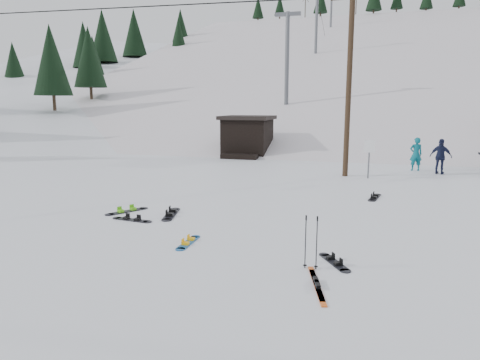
# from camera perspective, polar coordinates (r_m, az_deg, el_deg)

# --- Properties ---
(ground) EXTENTS (200.00, 200.00, 0.00)m
(ground) POSITION_cam_1_polar(r_m,az_deg,el_deg) (8.91, -4.51, -13.19)
(ground) COLOR white
(ground) RESTS_ON ground
(ski_slope) EXTENTS (60.00, 85.24, 65.97)m
(ski_slope) POSITION_cam_1_polar(r_m,az_deg,el_deg) (64.58, 13.50, -4.14)
(ski_slope) COLOR silver
(ski_slope) RESTS_ON ground
(ridge_left) EXTENTS (47.54, 95.03, 58.38)m
(ridge_left) POSITION_cam_1_polar(r_m,az_deg,el_deg) (69.46, -18.02, -2.52)
(ridge_left) COLOR white
(ridge_left) RESTS_ON ground
(treeline_left) EXTENTS (20.00, 64.00, 10.00)m
(treeline_left) POSITION_cam_1_polar(r_m,az_deg,el_deg) (60.40, -21.31, 6.02)
(treeline_left) COLOR black
(treeline_left) RESTS_ON ground
(treeline_crest) EXTENTS (50.00, 6.00, 10.00)m
(treeline_crest) POSITION_cam_1_polar(r_m,az_deg,el_deg) (93.74, 14.90, 7.56)
(treeline_crest) COLOR black
(treeline_crest) RESTS_ON ski_slope
(utility_pole) EXTENTS (2.00, 0.26, 9.00)m
(utility_pole) POSITION_cam_1_polar(r_m,az_deg,el_deg) (21.68, 14.34, 12.83)
(utility_pole) COLOR #3A2819
(utility_pole) RESTS_ON ground
(trail_sign) EXTENTS (0.50, 0.09, 1.85)m
(trail_sign) POSITION_cam_1_polar(r_m,az_deg,el_deg) (21.32, 16.85, 3.59)
(trail_sign) COLOR #595B60
(trail_sign) RESTS_ON ground
(lift_hut) EXTENTS (3.40, 4.10, 2.75)m
(lift_hut) POSITION_cam_1_polar(r_m,az_deg,el_deg) (29.74, 0.99, 5.90)
(lift_hut) COLOR black
(lift_hut) RESTS_ON ground
(lift_tower_near) EXTENTS (2.20, 0.36, 8.00)m
(lift_tower_near) POSITION_cam_1_polar(r_m,az_deg,el_deg) (38.51, 6.31, 16.46)
(lift_tower_near) COLOR #595B60
(lift_tower_near) RESTS_ON ski_slope
(lift_tower_mid) EXTENTS (2.20, 0.36, 8.00)m
(lift_tower_mid) POSITION_cam_1_polar(r_m,az_deg,el_deg) (59.05, 10.18, 20.47)
(lift_tower_mid) COLOR #595B60
(lift_tower_mid) RESTS_ON ski_slope
(lift_tower_far) EXTENTS (2.20, 0.36, 8.00)m
(lift_tower_far) POSITION_cam_1_polar(r_m,az_deg,el_deg) (79.85, 12.11, 22.37)
(lift_tower_far) COLOR #595B60
(lift_tower_far) RESTS_ON ski_slope
(hero_snowboard) EXTENTS (0.27, 1.29, 0.09)m
(hero_snowboard) POSITION_cam_1_polar(r_m,az_deg,el_deg) (11.16, -6.92, -8.23)
(hero_snowboard) COLOR #185B9D
(hero_snowboard) RESTS_ON ground
(hero_skis) EXTENTS (0.58, 1.83, 0.10)m
(hero_skis) POSITION_cam_1_polar(r_m,az_deg,el_deg) (8.78, 10.19, -13.50)
(hero_skis) COLOR #C24B13
(hero_skis) RESTS_ON ground
(ski_poles) EXTENTS (0.32, 0.09, 1.18)m
(ski_poles) POSITION_cam_1_polar(r_m,az_deg,el_deg) (9.39, 9.46, -8.12)
(ski_poles) COLOR black
(ski_poles) RESTS_ON ground
(board_scatter_a) EXTENTS (1.40, 0.38, 0.10)m
(board_scatter_a) POSITION_cam_1_polar(r_m,az_deg,el_deg) (13.60, -14.21, -5.12)
(board_scatter_a) COLOR black
(board_scatter_a) RESTS_ON ground
(board_scatter_b) EXTENTS (0.66, 1.67, 0.12)m
(board_scatter_b) POSITION_cam_1_polar(r_m,az_deg,el_deg) (14.01, -9.17, -4.47)
(board_scatter_b) COLOR black
(board_scatter_b) RESTS_ON ground
(board_scatter_c) EXTENTS (0.92, 1.36, 0.11)m
(board_scatter_c) POSITION_cam_1_polar(r_m,az_deg,el_deg) (14.70, -14.84, -4.00)
(board_scatter_c) COLOR black
(board_scatter_c) RESTS_ON ground
(board_scatter_d) EXTENTS (0.78, 1.13, 0.09)m
(board_scatter_d) POSITION_cam_1_polar(r_m,az_deg,el_deg) (10.00, 12.45, -10.61)
(board_scatter_d) COLOR black
(board_scatter_d) RESTS_ON ground
(board_scatter_f) EXTENTS (0.51, 1.48, 0.11)m
(board_scatter_f) POSITION_cam_1_polar(r_m,az_deg,el_deg) (17.09, 17.51, -2.19)
(board_scatter_f) COLOR black
(board_scatter_f) RESTS_ON ground
(skier_teal) EXTENTS (0.72, 0.55, 1.78)m
(skier_teal) POSITION_cam_1_polar(r_m,az_deg,el_deg) (24.77, 22.41, 3.21)
(skier_teal) COLOR #0A5F6D
(skier_teal) RESTS_ON ground
(skier_navy) EXTENTS (1.14, 0.79, 1.80)m
(skier_navy) POSITION_cam_1_polar(r_m,az_deg,el_deg) (24.05, 25.20, 2.85)
(skier_navy) COLOR #181D3C
(skier_navy) RESTS_ON ground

